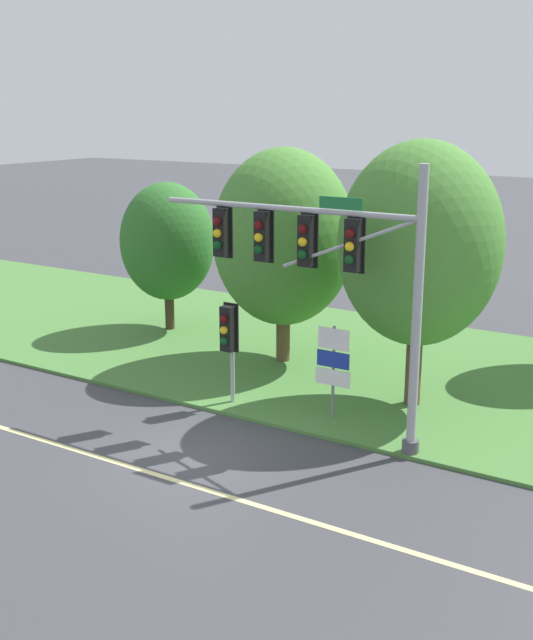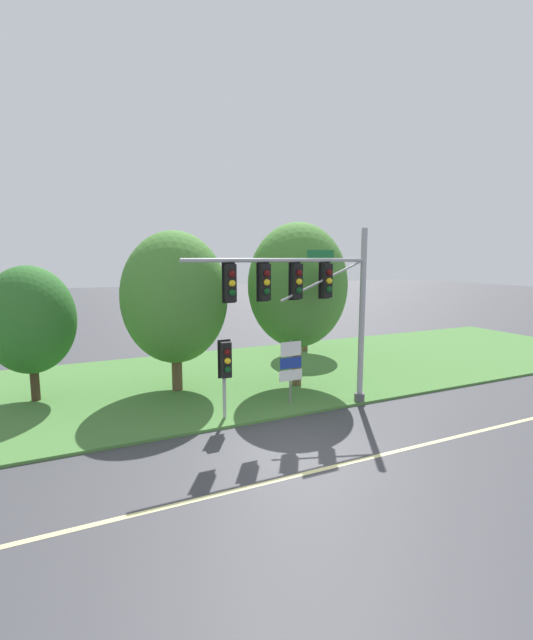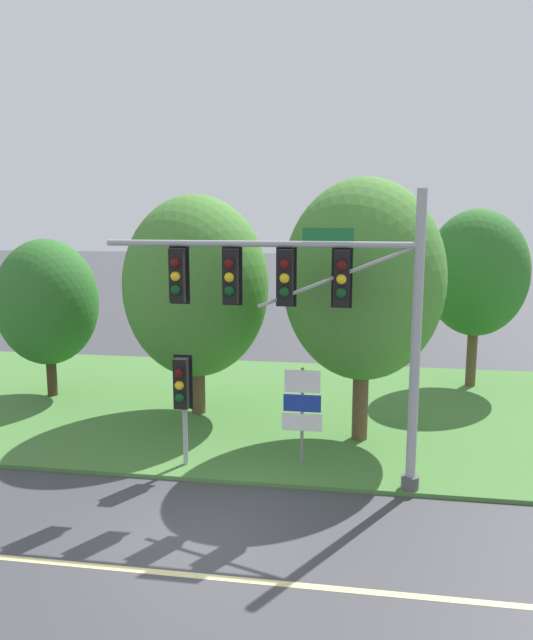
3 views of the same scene
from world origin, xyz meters
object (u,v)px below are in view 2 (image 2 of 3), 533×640
object	(u,v)px
traffic_signal_mast	(308,294)
tree_nearest_road	(30,320)
tree_mid_verge	(306,284)
pedestrian_signal_near_kerb	(226,364)
route_sign_post	(291,365)
tree_left_of_mast	(175,298)
tree_behind_signpost	(297,286)

from	to	relation	value
traffic_signal_mast	tree_nearest_road	xyz separation A→B (m)	(-9.13, 5.45, -1.10)
tree_nearest_road	tree_mid_verge	world-z (taller)	tree_mid_verge
pedestrian_signal_near_kerb	tree_mid_verge	xyz separation A→B (m)	(8.08, 8.55, 2.06)
route_sign_post	tree_nearest_road	distance (m)	10.16
pedestrian_signal_near_kerb	route_sign_post	bearing A→B (deg)	11.78
pedestrian_signal_near_kerb	tree_left_of_mast	distance (m)	4.59
traffic_signal_mast	tree_mid_verge	xyz separation A→B (m)	(5.07, 8.92, -0.25)
route_sign_post	tree_mid_verge	xyz separation A→B (m)	(5.24, 7.96, 2.53)
traffic_signal_mast	pedestrian_signal_near_kerb	xyz separation A→B (m)	(-3.01, 0.37, -2.31)
tree_behind_signpost	traffic_signal_mast	bearing A→B (deg)	-112.11
pedestrian_signal_near_kerb	route_sign_post	distance (m)	2.94
traffic_signal_mast	pedestrian_signal_near_kerb	distance (m)	3.81
route_sign_post	tree_behind_signpost	distance (m)	3.77
traffic_signal_mast	tree_left_of_mast	xyz separation A→B (m)	(-3.75, 4.45, -0.36)
traffic_signal_mast	route_sign_post	xyz separation A→B (m)	(-0.17, 0.96, -2.78)
traffic_signal_mast	tree_left_of_mast	distance (m)	5.83
tree_nearest_road	tree_left_of_mast	xyz separation A→B (m)	(5.38, -1.00, 0.74)
traffic_signal_mast	route_sign_post	size ratio (longest dim) A/B	2.92
route_sign_post	tree_mid_verge	distance (m)	9.86
tree_left_of_mast	tree_behind_signpost	world-z (taller)	tree_behind_signpost
tree_mid_verge	traffic_signal_mast	bearing A→B (deg)	-119.60
pedestrian_signal_near_kerb	tree_mid_verge	bearing A→B (deg)	46.64
traffic_signal_mast	pedestrian_signal_near_kerb	world-z (taller)	traffic_signal_mast
traffic_signal_mast	tree_left_of_mast	bearing A→B (deg)	130.11
route_sign_post	tree_left_of_mast	distance (m)	5.55
pedestrian_signal_near_kerb	traffic_signal_mast	bearing A→B (deg)	-6.95
tree_left_of_mast	tree_behind_signpost	size ratio (longest dim) A/B	0.94
tree_behind_signpost	route_sign_post	bearing A→B (deg)	-124.37
tree_nearest_road	tree_left_of_mast	size ratio (longest dim) A/B	0.79
tree_nearest_road	tree_left_of_mast	distance (m)	5.52
pedestrian_signal_near_kerb	tree_nearest_road	size ratio (longest dim) A/B	0.53
traffic_signal_mast	tree_nearest_road	size ratio (longest dim) A/B	1.35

